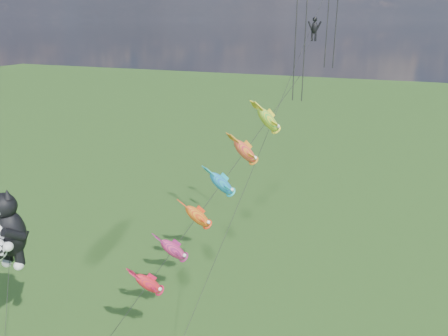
% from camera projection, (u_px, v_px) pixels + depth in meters
% --- Properties ---
extents(ground, '(300.00, 300.00, 0.00)m').
position_uv_depth(ground, '(9.00, 313.00, 32.26)').
color(ground, '#163C0F').
extents(cat_kite_rig, '(2.55, 4.18, 11.11)m').
position_uv_depth(cat_kite_rig, '(5.00, 232.00, 26.46)').
color(cat_kite_rig, brown).
rests_on(cat_kite_rig, ground).
extents(fish_windsock_rig, '(9.88, 12.69, 17.05)m').
position_uv_depth(fish_windsock_rig, '(209.00, 200.00, 27.94)').
color(fish_windsock_rig, brown).
rests_on(fish_windsock_rig, ground).
extents(parafoil_rig, '(6.70, 16.61, 24.54)m').
position_uv_depth(parafoil_rig, '(312.00, 27.00, 31.35)').
color(parafoil_rig, brown).
rests_on(parafoil_rig, ground).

